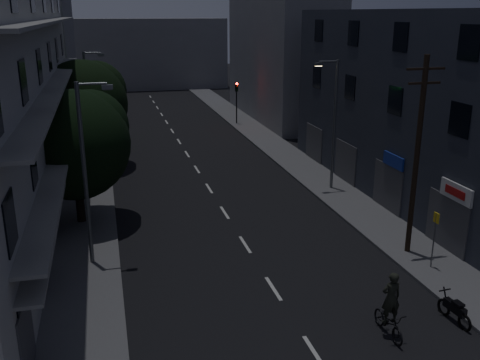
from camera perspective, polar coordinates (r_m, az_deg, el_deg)
name	(u,v)px	position (r m, az deg, el deg)	size (l,w,h in m)	color
ground	(196,168)	(39.14, -4.75, 1.34)	(160.00, 160.00, 0.00)	black
sidewalk_left	(89,174)	(38.65, -15.77, 0.63)	(3.00, 90.00, 0.15)	#565659
sidewalk_right	(293,160)	(40.98, 5.64, 2.16)	(3.00, 90.00, 0.15)	#565659
lane_markings	(183,147)	(45.11, -6.11, 3.47)	(0.15, 60.50, 0.01)	beige
building_right	(437,112)	(32.25, 20.31, 6.87)	(6.19, 28.00, 11.00)	#2A2E39
building_far_left	(40,41)	(60.45, -20.52, 13.71)	(6.00, 20.00, 16.00)	slate
building_far_right	(280,56)	(57.24, 4.27, 13.07)	(6.00, 20.00, 13.00)	slate
building_far_end	(143,54)	(82.54, -10.35, 13.13)	(24.00, 8.00, 10.00)	slate
tree_near	(75,140)	(28.73, -17.15, 4.05)	(5.70, 5.70, 7.03)	black
tree_mid	(84,101)	(39.42, -16.32, 8.12)	(6.19, 6.19, 7.61)	black
tree_far	(84,93)	(47.63, -16.34, 8.86)	(5.33, 5.33, 6.60)	black
traffic_signal_far_right	(237,94)	(53.59, -0.36, 9.16)	(0.28, 0.37, 4.10)	black
traffic_signal_far_left	(99,100)	(51.49, -14.77, 8.25)	(0.28, 0.37, 4.10)	black
street_lamp_left_near	(87,166)	(23.55, -16.02, 1.43)	(1.51, 0.25, 8.00)	slate
street_lamp_right	(333,119)	(33.45, 9.88, 6.47)	(1.51, 0.25, 8.00)	slate
street_lamp_left_far	(89,101)	(41.34, -15.79, 8.14)	(1.51, 0.25, 8.00)	#585B5F
utility_pole	(417,153)	(24.92, 18.37, 2.72)	(1.80, 0.24, 9.00)	black
bus_stop_sign	(435,230)	(24.52, 20.08, -5.03)	(0.06, 0.35, 2.52)	#595B60
motorcycle	(454,311)	(21.49, 21.89, -12.80)	(0.51, 1.77, 1.13)	black
cyclist	(389,314)	(19.79, 15.66, -13.63)	(0.70, 1.91, 2.42)	black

